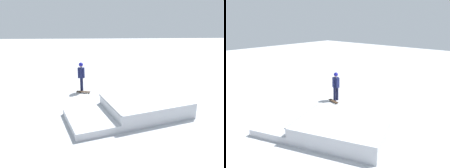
% 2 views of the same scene
% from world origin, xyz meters
% --- Properties ---
extents(ground_plane, '(60.00, 60.00, 0.00)m').
position_xyz_m(ground_plane, '(0.00, 0.00, 0.00)').
color(ground_plane, '#B7BABF').
extents(skate_ramp, '(5.95, 4.23, 0.74)m').
position_xyz_m(skate_ramp, '(0.42, 0.31, 0.32)').
color(skate_ramp, silver).
rests_on(skate_ramp, ground).
extents(skater, '(0.38, 0.44, 1.73)m').
position_xyz_m(skater, '(3.18, -3.09, 1.01)').
color(skater, black).
rests_on(skater, ground).
extents(skateboard, '(0.82, 0.39, 0.09)m').
position_xyz_m(skateboard, '(3.07, -2.74, 0.08)').
color(skateboard, '#3F2D1E').
rests_on(skateboard, ground).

